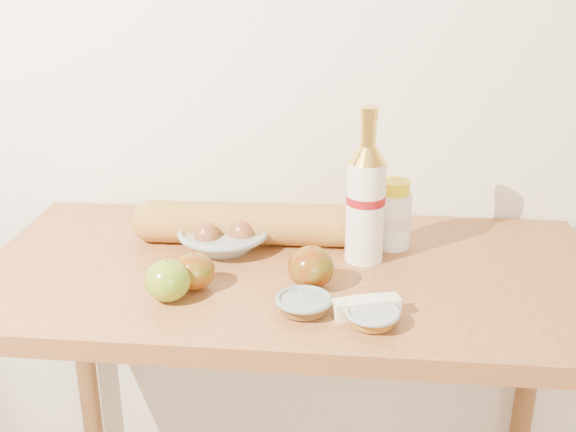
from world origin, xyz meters
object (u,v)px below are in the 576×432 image
at_px(cream_bottle, 394,216).
at_px(baguette, 256,224).
at_px(bourbon_bottle, 366,200).
at_px(egg_bowl, 223,235).
at_px(table, 290,323).

distance_m(cream_bottle, baguette, 0.28).
bearing_deg(bourbon_bottle, cream_bottle, 52.46).
xyz_separation_m(cream_bottle, baguette, (-0.28, -0.01, -0.02)).
xyz_separation_m(egg_bowl, baguette, (0.06, 0.03, 0.02)).
bearing_deg(bourbon_bottle, table, -157.38).
bearing_deg(table, cream_bottle, 31.38).
distance_m(bourbon_bottle, cream_bottle, 0.11).
bearing_deg(egg_bowl, bourbon_bottle, -5.31).
relative_size(cream_bottle, egg_bowl, 0.61).
height_order(bourbon_bottle, cream_bottle, bourbon_bottle).
relative_size(table, baguette, 2.27).
height_order(bourbon_bottle, baguette, bourbon_bottle).
distance_m(cream_bottle, egg_bowl, 0.35).
distance_m(table, bourbon_bottle, 0.29).
relative_size(bourbon_bottle, baguette, 0.59).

